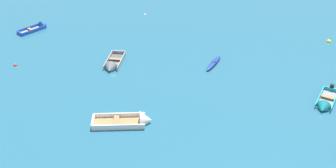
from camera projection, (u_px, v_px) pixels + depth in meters
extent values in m
ellipsoid|color=navy|center=(214.00, 63.00, 37.21)|extent=(1.66, 2.86, 0.26)
torus|color=black|center=(214.00, 62.00, 37.15)|extent=(0.47, 0.47, 0.06)
cube|color=gray|center=(327.00, 100.00, 32.39)|extent=(2.19, 2.98, 0.09)
cube|color=teal|center=(335.00, 101.00, 32.09)|extent=(1.38, 2.65, 0.36)
cube|color=teal|center=(320.00, 97.00, 32.55)|extent=(1.38, 2.65, 0.36)
cube|color=teal|center=(331.00, 90.00, 33.41)|extent=(1.02, 0.59, 0.36)
cone|color=teal|center=(323.00, 109.00, 31.17)|extent=(1.25, 1.08, 1.06)
cube|color=#937047|center=(328.00, 97.00, 32.39)|extent=(1.02, 0.72, 0.03)
cube|color=black|center=(332.00, 88.00, 33.44)|extent=(0.38, 0.37, 0.50)
cube|color=#4C4C51|center=(115.00, 62.00, 37.59)|extent=(1.41, 3.01, 0.09)
cube|color=gray|center=(121.00, 61.00, 37.45)|extent=(0.39, 3.03, 0.37)
cube|color=gray|center=(108.00, 60.00, 37.60)|extent=(0.39, 3.03, 0.37)
cube|color=gray|center=(119.00, 52.00, 38.81)|extent=(1.17, 0.24, 0.37)
cone|color=gray|center=(110.00, 69.00, 36.17)|extent=(1.21, 0.81, 1.14)
cube|color=#937047|center=(115.00, 59.00, 37.62)|extent=(1.09, 0.42, 0.03)
cube|color=#937047|center=(113.00, 64.00, 36.87)|extent=(1.09, 0.42, 0.03)
cube|color=gray|center=(32.00, 30.00, 43.30)|extent=(2.39, 2.58, 0.08)
cube|color=blue|center=(29.00, 28.00, 43.52)|extent=(1.83, 2.13, 0.31)
cube|color=blue|center=(34.00, 31.00, 42.96)|extent=(1.83, 2.13, 0.31)
cube|color=blue|center=(19.00, 33.00, 42.38)|extent=(0.78, 0.68, 0.31)
cone|color=blue|center=(44.00, 25.00, 44.13)|extent=(1.11, 1.07, 0.92)
cube|color=#937047|center=(30.00, 29.00, 43.12)|extent=(0.84, 0.77, 0.03)
cube|color=#99754C|center=(119.00, 123.00, 29.93)|extent=(3.54, 1.59, 0.10)
cube|color=white|center=(120.00, 115.00, 30.44)|extent=(3.58, 0.40, 0.40)
cube|color=white|center=(118.00, 127.00, 29.26)|extent=(3.58, 0.40, 0.40)
cube|color=white|center=(93.00, 122.00, 29.78)|extent=(0.26, 1.36, 0.40)
cone|color=white|center=(146.00, 120.00, 29.91)|extent=(0.93, 1.39, 1.33)
cube|color=#937047|center=(116.00, 120.00, 29.80)|extent=(0.48, 1.26, 0.03)
sphere|color=red|center=(15.00, 66.00, 37.10)|extent=(0.34, 0.34, 0.34)
sphere|color=silver|center=(145.00, 15.00, 46.88)|extent=(0.28, 0.28, 0.28)
sphere|color=yellow|center=(329.00, 42.00, 41.11)|extent=(0.46, 0.46, 0.46)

